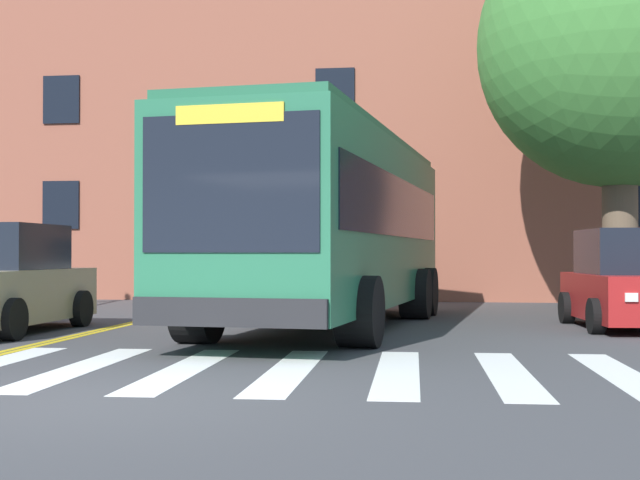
% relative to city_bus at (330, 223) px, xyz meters
% --- Properties ---
extents(ground_plane, '(120.00, 120.00, 0.00)m').
position_rel_city_bus_xyz_m(ground_plane, '(-1.15, -8.29, -1.88)').
color(ground_plane, '#424244').
extents(crosswalk, '(14.12, 4.40, 0.01)m').
position_rel_city_bus_xyz_m(crosswalk, '(-0.35, -6.01, -1.88)').
color(crosswalk, white).
rests_on(crosswalk, ground).
extents(lane_line_yellow_inner, '(0.12, 36.00, 0.01)m').
position_rel_city_bus_xyz_m(lane_line_yellow_inner, '(-3.95, 7.99, -1.88)').
color(lane_line_yellow_inner, gold).
rests_on(lane_line_yellow_inner, ground).
extents(lane_line_yellow_outer, '(0.12, 36.00, 0.01)m').
position_rel_city_bus_xyz_m(lane_line_yellow_outer, '(-3.79, 7.99, -1.88)').
color(lane_line_yellow_outer, gold).
rests_on(lane_line_yellow_outer, ground).
extents(city_bus, '(3.91, 10.88, 3.47)m').
position_rel_city_bus_xyz_m(city_bus, '(0.00, 0.00, 0.00)').
color(city_bus, '#28704C').
rests_on(city_bus, ground).
extents(car_red_far_lane, '(2.22, 3.81, 1.77)m').
position_rel_city_bus_xyz_m(car_red_far_lane, '(5.37, 0.39, -1.07)').
color(car_red_far_lane, '#AD1E1E').
rests_on(car_red_far_lane, ground).
extents(car_white_behind_bus, '(2.24, 4.36, 1.80)m').
position_rel_city_bus_xyz_m(car_white_behind_bus, '(-1.21, 8.84, -1.07)').
color(car_white_behind_bus, white).
rests_on(car_white_behind_bus, ground).
extents(street_tree_curbside_large, '(8.62, 8.73, 9.19)m').
position_rel_city_bus_xyz_m(street_tree_curbside_large, '(5.91, 4.14, 4.07)').
color(street_tree_curbside_large, brown).
rests_on(street_tree_curbside_large, ground).
extents(building_facade, '(40.22, 8.56, 11.00)m').
position_rel_city_bus_xyz_m(building_facade, '(-0.90, 12.85, 3.62)').
color(building_facade, '#9E5642').
rests_on(building_facade, ground).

